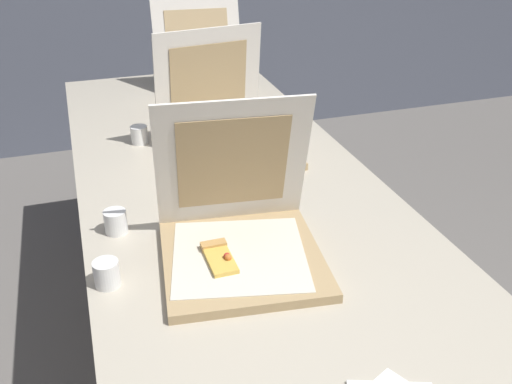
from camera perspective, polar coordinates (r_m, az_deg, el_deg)
table at (r=1.65m, az=-2.50°, el=-0.69°), size 0.84×2.27×0.74m
pizza_box_front at (r=1.29m, az=-1.65°, el=-4.52°), size 0.39×0.40×0.36m
pizza_box_middle at (r=1.79m, az=-3.12°, el=5.34°), size 0.40×0.40×0.37m
pizza_box_back at (r=2.28m, az=-5.03°, el=10.35°), size 0.39×0.48×0.36m
cup_white_near_center at (r=1.44m, az=-13.83°, el=-2.89°), size 0.06×0.06×0.06m
cup_white_near_left at (r=1.26m, az=-14.67°, el=-7.87°), size 0.06×0.06×0.06m
cup_white_far at (r=1.92m, az=-11.57°, el=5.62°), size 0.06×0.06×0.06m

